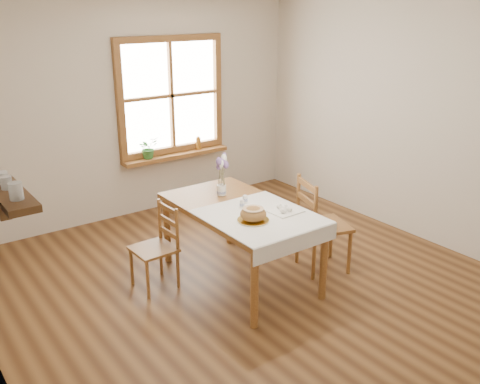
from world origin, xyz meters
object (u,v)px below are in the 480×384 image
at_px(dining_table, 240,215).
at_px(flower_vase, 221,191).
at_px(bread_plate, 253,220).
at_px(chair_right, 324,224).
at_px(chair_left, 153,248).

height_order(dining_table, flower_vase, flower_vase).
height_order(bread_plate, flower_vase, flower_vase).
relative_size(dining_table, bread_plate, 5.94).
distance_m(dining_table, chair_right, 0.88).
bearing_deg(dining_table, bread_plate, -108.27).
relative_size(chair_right, flower_vase, 9.40).
distance_m(chair_left, flower_vase, 0.87).
relative_size(dining_table, chair_right, 1.66).
distance_m(chair_right, flower_vase, 1.07).
relative_size(chair_left, chair_right, 0.83).
relative_size(chair_right, bread_plate, 3.59).
distance_m(chair_left, chair_right, 1.69).
bearing_deg(chair_left, dining_table, 62.59).
height_order(chair_right, bread_plate, chair_right).
height_order(chair_left, bread_plate, chair_left).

